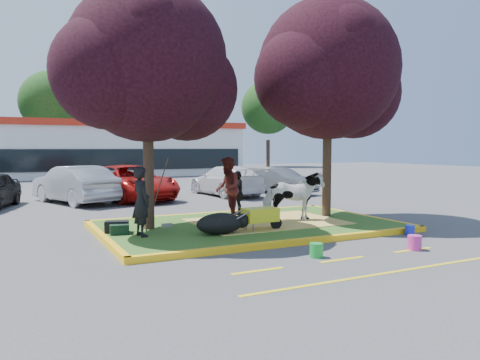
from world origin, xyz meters
name	(u,v)px	position (x,y,z in m)	size (l,w,h in m)	color
ground	(249,228)	(0.00, 0.00, 0.00)	(90.00, 90.00, 0.00)	#424244
median_island	(249,226)	(0.00, 0.00, 0.07)	(8.00, 5.00, 0.15)	#305A1C
curb_near	(299,242)	(0.00, -2.58, 0.07)	(8.30, 0.16, 0.15)	yellow
curb_far	(213,214)	(0.00, 2.58, 0.07)	(8.30, 0.16, 0.15)	yellow
curb_left	(103,238)	(-4.08, 0.00, 0.07)	(0.16, 5.30, 0.15)	yellow
curb_right	(359,216)	(4.08, 0.00, 0.07)	(0.16, 5.30, 0.15)	yellow
straw_bedding	(267,222)	(0.60, 0.00, 0.15)	(4.20, 3.00, 0.01)	#EACF60
tree_purple_left	(148,70)	(-2.78, 0.38, 4.36)	(5.06, 4.20, 6.51)	black
tree_purple_right	(329,76)	(2.92, 0.18, 4.56)	(5.30, 4.40, 6.82)	black
fire_lane_stripe_a	(258,271)	(-2.00, -4.20, 0.00)	(1.10, 0.12, 0.01)	yellow
fire_lane_stripe_b	(343,260)	(0.00, -4.20, 0.00)	(1.10, 0.12, 0.01)	yellow
fire_lane_stripe_c	(413,250)	(2.00, -4.20, 0.00)	(1.10, 0.12, 0.01)	yellow
fire_lane_long	(384,273)	(0.00, -5.40, 0.00)	(6.00, 0.10, 0.01)	yellow
retail_building	(115,148)	(2.00, 27.98, 2.25)	(20.40, 8.40, 4.40)	silver
treeline	(86,94)	(1.23, 37.61, 7.73)	(46.58, 7.80, 14.63)	black
cow	(293,196)	(1.35, -0.23, 0.88)	(0.79, 1.74, 1.47)	white
calf	(220,224)	(-1.44, -1.19, 0.42)	(1.24, 0.70, 0.54)	black
handler	(141,201)	(-3.26, -0.56, 1.01)	(0.63, 0.41, 1.72)	black
visitor_a	(227,188)	(-0.19, 1.05, 1.09)	(0.92, 0.71, 1.89)	#471614
visitor_b	(238,193)	(0.46, 1.63, 0.86)	(0.84, 0.35, 1.43)	black
wheelbarrow	(261,215)	(-0.28, -1.20, 0.56)	(1.59, 0.53, 0.60)	black
gear_bag_dark	(117,227)	(-3.70, 0.22, 0.30)	(0.58, 0.32, 0.29)	black
gear_bag_green	(119,230)	(-3.70, -0.08, 0.27)	(0.46, 0.28, 0.24)	black
bucket_green	(316,250)	(-0.37, -3.79, 0.15)	(0.28, 0.28, 0.30)	green
bucket_pink	(415,243)	(2.05, -4.20, 0.17)	(0.31, 0.31, 0.34)	#D02E91
bucket_blue	(410,230)	(3.35, -2.83, 0.13)	(0.25, 0.25, 0.26)	#1C2BE3
car_silver	(75,185)	(-3.68, 8.59, 0.78)	(1.65, 4.74, 1.56)	#A6A9AE
car_red	(129,182)	(-1.35, 8.91, 0.77)	(2.56, 5.55, 1.54)	#A7110D
car_white	(226,181)	(3.33, 8.73, 0.72)	(2.01, 4.94, 1.43)	white
car_grey	(280,181)	(6.07, 8.21, 0.64)	(1.36, 3.91, 1.29)	slate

